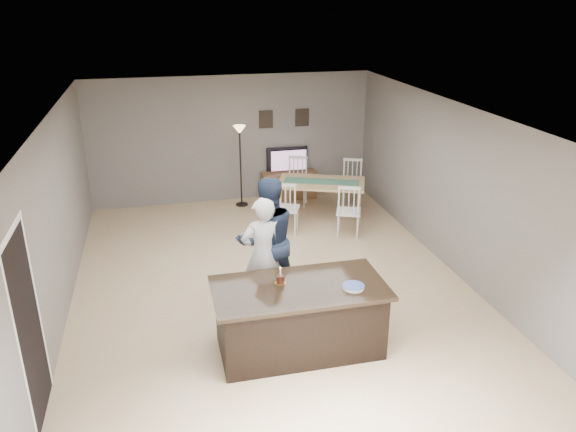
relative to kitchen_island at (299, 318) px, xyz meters
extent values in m
plane|color=tan|center=(0.00, 1.80, -0.45)|extent=(8.00, 8.00, 0.00)
plane|color=slate|center=(0.00, 5.80, 0.90)|extent=(6.00, 0.00, 6.00)
plane|color=slate|center=(0.00, -2.20, 0.90)|extent=(6.00, 0.00, 6.00)
plane|color=slate|center=(-3.00, 1.80, 0.90)|extent=(0.00, 8.00, 8.00)
plane|color=slate|center=(3.00, 1.80, 0.90)|extent=(0.00, 8.00, 8.00)
plane|color=white|center=(0.00, 1.80, 2.25)|extent=(8.00, 8.00, 0.00)
cube|color=black|center=(0.00, 0.00, -0.03)|extent=(2.00, 1.00, 0.85)
cube|color=black|center=(0.00, 0.00, 0.42)|extent=(2.15, 1.10, 0.05)
cube|color=brown|center=(1.20, 5.57, -0.15)|extent=(1.20, 0.40, 0.60)
imported|color=black|center=(1.20, 5.64, 0.41)|extent=(0.91, 0.12, 0.53)
plane|color=#E64F19|center=(1.20, 5.56, 0.42)|extent=(0.78, 0.00, 0.78)
cube|color=black|center=(0.75, 5.78, 1.30)|extent=(0.30, 0.02, 0.38)
cube|color=black|center=(1.55, 5.78, 1.30)|extent=(0.30, 0.02, 0.38)
plane|color=black|center=(-2.99, -0.50, 0.60)|extent=(0.00, 2.10, 2.10)
plane|color=white|center=(-2.99, -0.50, 1.69)|extent=(0.00, 1.02, 1.02)
imported|color=silver|center=(-0.25, 1.10, 0.39)|extent=(0.66, 0.48, 1.69)
imported|color=#1A253A|center=(-0.13, 1.35, 0.49)|extent=(1.01, 0.84, 1.89)
cylinder|color=gold|center=(-0.21, 0.14, 0.45)|extent=(0.14, 0.14, 0.00)
cylinder|color=#3D1910|center=(-0.21, 0.14, 0.50)|extent=(0.10, 0.10, 0.09)
cylinder|color=white|center=(-0.21, 0.14, 0.60)|extent=(0.02, 0.02, 0.10)
sphere|color=#FFBF4C|center=(-0.21, 0.14, 0.66)|extent=(0.02, 0.02, 0.02)
cylinder|color=white|center=(0.63, -0.20, 0.45)|extent=(0.26, 0.26, 0.01)
cylinder|color=white|center=(0.63, -0.20, 0.46)|extent=(0.26, 0.26, 0.01)
cylinder|color=white|center=(0.63, -0.20, 0.48)|extent=(0.26, 0.26, 0.01)
cylinder|color=#324E99|center=(0.63, -0.20, 0.49)|extent=(0.27, 0.27, 0.00)
cube|color=tan|center=(1.53, 4.20, 0.32)|extent=(1.92, 1.51, 0.04)
cylinder|color=tan|center=(0.68, 4.12, -0.08)|extent=(0.06, 0.06, 0.75)
cylinder|color=tan|center=(2.38, 4.28, -0.08)|extent=(0.06, 0.06, 0.75)
cube|color=#447B64|center=(1.53, 4.20, 0.34)|extent=(1.51, 0.89, 0.01)
cube|color=silver|center=(0.72, 3.73, 0.02)|extent=(0.57, 0.56, 0.04)
cylinder|color=silver|center=(0.49, 3.63, -0.23)|extent=(0.03, 0.03, 0.45)
cylinder|color=silver|center=(0.95, 3.82, -0.23)|extent=(0.03, 0.03, 0.45)
cube|color=silver|center=(0.65, 3.55, 0.55)|extent=(0.38, 0.18, 0.05)
cube|color=silver|center=(1.80, 3.30, 0.02)|extent=(0.57, 0.56, 0.04)
cylinder|color=silver|center=(1.57, 3.21, -0.23)|extent=(0.03, 0.03, 0.45)
cylinder|color=silver|center=(2.03, 3.39, -0.23)|extent=(0.03, 0.03, 0.45)
cube|color=silver|center=(1.73, 3.12, 0.55)|extent=(0.38, 0.18, 0.05)
cube|color=silver|center=(1.27, 5.10, 0.02)|extent=(0.57, 0.56, 0.04)
cylinder|color=silver|center=(1.49, 5.19, -0.23)|extent=(0.03, 0.03, 0.45)
cylinder|color=silver|center=(1.04, 5.01, -0.23)|extent=(0.03, 0.03, 0.45)
cube|color=silver|center=(1.34, 5.28, 0.55)|extent=(0.38, 0.18, 0.05)
cube|color=silver|center=(2.35, 4.67, 0.02)|extent=(0.57, 0.56, 0.04)
cylinder|color=silver|center=(2.58, 4.77, -0.23)|extent=(0.03, 0.03, 0.45)
cylinder|color=silver|center=(2.12, 4.58, -0.23)|extent=(0.03, 0.03, 0.45)
cube|color=silver|center=(2.42, 4.85, 0.55)|extent=(0.38, 0.18, 0.05)
cylinder|color=black|center=(0.11, 5.37, -0.44)|extent=(0.26, 0.26, 0.03)
cylinder|color=black|center=(0.11, 5.37, 0.36)|extent=(0.03, 0.03, 1.59)
cone|color=#FFD28C|center=(0.11, 5.37, 1.19)|extent=(0.26, 0.26, 0.17)
camera|label=1|loc=(-1.55, -5.89, 3.80)|focal=35.00mm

